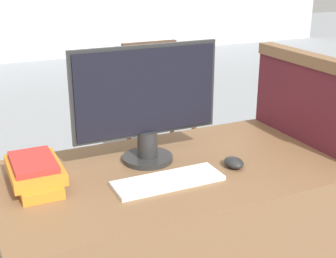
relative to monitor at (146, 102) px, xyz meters
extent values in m
cube|color=brown|center=(0.04, -0.12, -0.62)|extent=(1.32, 0.74, 0.75)
cube|color=#5B1E28|center=(0.73, -0.12, -0.45)|extent=(0.05, 0.73, 1.09)
cube|color=brown|center=(0.73, -0.12, 0.12)|extent=(0.07, 0.73, 0.05)
cylinder|color=#282828|center=(0.00, 0.00, -0.24)|extent=(0.21, 0.21, 0.02)
cylinder|color=#282828|center=(0.00, 0.00, -0.18)|extent=(0.08, 0.08, 0.11)
cube|color=#282828|center=(0.00, 0.00, 0.04)|extent=(0.60, 0.01, 0.36)
cube|color=black|center=(0.00, 0.00, 0.04)|extent=(0.57, 0.02, 0.33)
cube|color=white|center=(-0.01, -0.22, -0.24)|extent=(0.41, 0.14, 0.02)
ellipsoid|color=#262626|center=(0.28, -0.21, -0.23)|extent=(0.07, 0.09, 0.04)
cube|color=orange|center=(-0.45, -0.05, -0.23)|extent=(0.14, 0.28, 0.04)
cube|color=orange|center=(-0.45, -0.03, -0.19)|extent=(0.18, 0.28, 0.04)
cube|color=#B72D28|center=(-0.45, -0.03, -0.16)|extent=(0.15, 0.23, 0.02)
cylinder|color=#4C3323|center=(0.52, 1.28, -0.81)|extent=(0.04, 0.04, 0.38)
cylinder|color=#4C3323|center=(0.90, 1.28, -0.81)|extent=(0.04, 0.04, 0.38)
cylinder|color=#4C3323|center=(0.52, 1.66, -0.81)|extent=(0.04, 0.04, 0.38)
cylinder|color=#4C3323|center=(0.90, 1.66, -0.81)|extent=(0.04, 0.04, 0.38)
cube|color=#4C3323|center=(0.71, 1.47, -0.59)|extent=(0.44, 0.44, 0.05)
cube|color=#4C3323|center=(0.71, 1.67, -0.32)|extent=(0.44, 0.04, 0.50)
camera|label=1|loc=(-0.66, -1.62, 0.52)|focal=50.00mm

